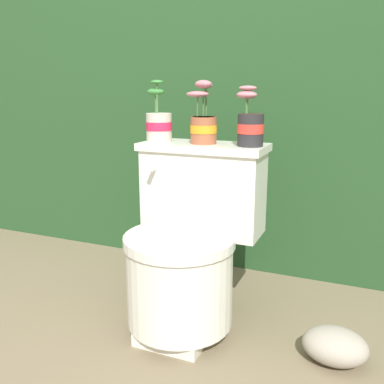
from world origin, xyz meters
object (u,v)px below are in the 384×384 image
at_px(potted_plant_middle, 250,125).
at_px(toilet, 189,244).
at_px(potted_plant_left, 159,123).
at_px(garden_stone, 335,346).
at_px(potted_plant_midleft, 203,123).

bearing_deg(potted_plant_middle, toilet, -144.43).
relative_size(potted_plant_left, garden_stone, 1.11).
relative_size(potted_plant_left, potted_plant_midleft, 1.01).
height_order(potted_plant_left, potted_plant_midleft, potted_plant_left).
relative_size(potted_plant_left, potted_plant_middle, 1.10).
xyz_separation_m(toilet, garden_stone, (0.57, -0.06, -0.27)).
xyz_separation_m(potted_plant_left, potted_plant_middle, (0.39, 0.00, 0.01)).
bearing_deg(garden_stone, toilet, 174.50).
bearing_deg(toilet, potted_plant_midleft, 89.61).
bearing_deg(potted_plant_left, garden_stone, -14.04).
relative_size(potted_plant_midleft, garden_stone, 1.11).
height_order(toilet, potted_plant_middle, potted_plant_middle).
height_order(potted_plant_left, potted_plant_middle, potted_plant_left).
xyz_separation_m(potted_plant_left, garden_stone, (0.77, -0.19, -0.73)).
xyz_separation_m(toilet, potted_plant_left, (-0.19, 0.14, 0.46)).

